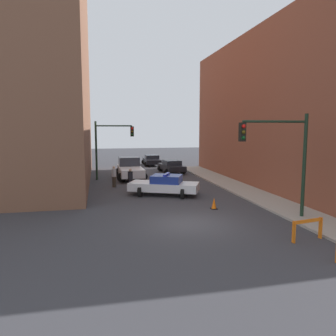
{
  "coord_description": "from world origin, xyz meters",
  "views": [
    {
      "loc": [
        -4.24,
        -14.86,
        4.61
      ],
      "look_at": [
        0.86,
        8.96,
        1.62
      ],
      "focal_mm": 35.0,
      "sensor_mm": 36.0,
      "label": 1
    }
  ],
  "objects_px": {
    "parked_car_mid": "(152,160)",
    "pedestrian_crossing": "(130,179)",
    "traffic_light_far": "(109,142)",
    "parked_car_near": "(172,166)",
    "pedestrian_corner": "(114,176)",
    "police_car": "(164,185)",
    "white_truck": "(130,169)",
    "barrier_mid": "(308,226)",
    "traffic_cone": "(214,203)",
    "traffic_light_near": "(284,150)"
  },
  "relations": [
    {
      "from": "parked_car_mid",
      "to": "pedestrian_crossing",
      "type": "xyz_separation_m",
      "value": [
        -4.21,
        -16.07,
        0.19
      ]
    },
    {
      "from": "traffic_light_far",
      "to": "parked_car_near",
      "type": "height_order",
      "value": "traffic_light_far"
    },
    {
      "from": "pedestrian_corner",
      "to": "police_car",
      "type": "bearing_deg",
      "value": -50.62
    },
    {
      "from": "white_truck",
      "to": "pedestrian_crossing",
      "type": "bearing_deg",
      "value": -95.7
    },
    {
      "from": "pedestrian_crossing",
      "to": "barrier_mid",
      "type": "distance_m",
      "value": 13.62
    },
    {
      "from": "white_truck",
      "to": "barrier_mid",
      "type": "bearing_deg",
      "value": -73.72
    },
    {
      "from": "barrier_mid",
      "to": "traffic_light_far",
      "type": "bearing_deg",
      "value": 112.21
    },
    {
      "from": "police_car",
      "to": "pedestrian_corner",
      "type": "bearing_deg",
      "value": 63.8
    },
    {
      "from": "pedestrian_corner",
      "to": "white_truck",
      "type": "bearing_deg",
      "value": 68.28
    },
    {
      "from": "traffic_cone",
      "to": "police_car",
      "type": "bearing_deg",
      "value": 114.57
    },
    {
      "from": "police_car",
      "to": "white_truck",
      "type": "xyz_separation_m",
      "value": [
        -1.6,
        8.08,
        0.18
      ]
    },
    {
      "from": "traffic_light_near",
      "to": "white_truck",
      "type": "relative_size",
      "value": 0.96
    },
    {
      "from": "police_car",
      "to": "pedestrian_crossing",
      "type": "distance_m",
      "value": 2.92
    },
    {
      "from": "traffic_light_near",
      "to": "parked_car_mid",
      "type": "bearing_deg",
      "value": 95.67
    },
    {
      "from": "parked_car_near",
      "to": "pedestrian_crossing",
      "type": "height_order",
      "value": "pedestrian_crossing"
    },
    {
      "from": "police_car",
      "to": "pedestrian_corner",
      "type": "xyz_separation_m",
      "value": [
        -3.24,
        3.92,
        0.14
      ]
    },
    {
      "from": "traffic_light_far",
      "to": "pedestrian_corner",
      "type": "distance_m",
      "value": 4.71
    },
    {
      "from": "pedestrian_corner",
      "to": "parked_car_mid",
      "type": "bearing_deg",
      "value": 69.28
    },
    {
      "from": "traffic_light_near",
      "to": "pedestrian_corner",
      "type": "relative_size",
      "value": 3.13
    },
    {
      "from": "pedestrian_crossing",
      "to": "traffic_cone",
      "type": "bearing_deg",
      "value": -174.05
    },
    {
      "from": "parked_car_mid",
      "to": "pedestrian_crossing",
      "type": "bearing_deg",
      "value": -103.22
    },
    {
      "from": "pedestrian_crossing",
      "to": "police_car",
      "type": "bearing_deg",
      "value": -159.77
    },
    {
      "from": "parked_car_near",
      "to": "white_truck",
      "type": "bearing_deg",
      "value": -151.99
    },
    {
      "from": "pedestrian_crossing",
      "to": "traffic_cone",
      "type": "relative_size",
      "value": 2.53
    },
    {
      "from": "traffic_light_far",
      "to": "pedestrian_crossing",
      "type": "relative_size",
      "value": 3.13
    },
    {
      "from": "traffic_light_near",
      "to": "pedestrian_crossing",
      "type": "height_order",
      "value": "traffic_light_near"
    },
    {
      "from": "police_car",
      "to": "white_truck",
      "type": "height_order",
      "value": "white_truck"
    },
    {
      "from": "police_car",
      "to": "barrier_mid",
      "type": "relative_size",
      "value": 3.19
    },
    {
      "from": "traffic_light_near",
      "to": "traffic_light_far",
      "type": "bearing_deg",
      "value": 118.07
    },
    {
      "from": "parked_car_mid",
      "to": "police_car",
      "type": "bearing_deg",
      "value": -95.04
    },
    {
      "from": "traffic_light_near",
      "to": "traffic_light_far",
      "type": "relative_size",
      "value": 1.0
    },
    {
      "from": "pedestrian_corner",
      "to": "traffic_cone",
      "type": "relative_size",
      "value": 2.53
    },
    {
      "from": "barrier_mid",
      "to": "parked_car_mid",
      "type": "bearing_deg",
      "value": 93.76
    },
    {
      "from": "traffic_light_near",
      "to": "pedestrian_corner",
      "type": "xyz_separation_m",
      "value": [
        -7.79,
        11.1,
        -2.67
      ]
    },
    {
      "from": "barrier_mid",
      "to": "traffic_cone",
      "type": "distance_m",
      "value": 6.15
    },
    {
      "from": "pedestrian_crossing",
      "to": "barrier_mid",
      "type": "height_order",
      "value": "pedestrian_crossing"
    },
    {
      "from": "parked_car_near",
      "to": "pedestrian_crossing",
      "type": "relative_size",
      "value": 2.68
    },
    {
      "from": "white_truck",
      "to": "pedestrian_crossing",
      "type": "distance_m",
      "value": 6.13
    },
    {
      "from": "pedestrian_crossing",
      "to": "pedestrian_corner",
      "type": "height_order",
      "value": "same"
    },
    {
      "from": "police_car",
      "to": "parked_car_near",
      "type": "distance_m",
      "value": 11.48
    },
    {
      "from": "parked_car_mid",
      "to": "barrier_mid",
      "type": "xyz_separation_m",
      "value": [
        1.86,
        -28.26,
        -0.06
      ]
    },
    {
      "from": "police_car",
      "to": "barrier_mid",
      "type": "height_order",
      "value": "police_car"
    },
    {
      "from": "parked_car_mid",
      "to": "pedestrian_corner",
      "type": "xyz_separation_m",
      "value": [
        -5.29,
        -14.13,
        0.19
      ]
    },
    {
      "from": "police_car",
      "to": "parked_car_mid",
      "type": "bearing_deg",
      "value": 17.74
    },
    {
      "from": "white_truck",
      "to": "traffic_cone",
      "type": "height_order",
      "value": "white_truck"
    },
    {
      "from": "traffic_light_near",
      "to": "parked_car_near",
      "type": "distance_m",
      "value": 18.55
    },
    {
      "from": "pedestrian_corner",
      "to": "traffic_light_far",
      "type": "bearing_deg",
      "value": 93.25
    },
    {
      "from": "traffic_cone",
      "to": "parked_car_mid",
      "type": "bearing_deg",
      "value": 89.86
    },
    {
      "from": "pedestrian_crossing",
      "to": "pedestrian_corner",
      "type": "relative_size",
      "value": 1.0
    },
    {
      "from": "traffic_light_near",
      "to": "parked_car_mid",
      "type": "distance_m",
      "value": 25.51
    }
  ]
}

